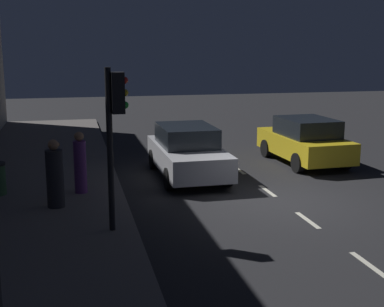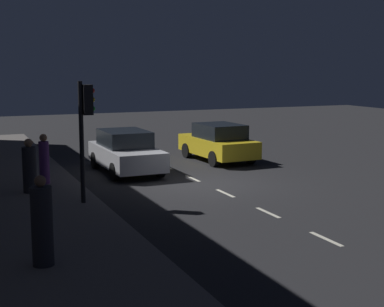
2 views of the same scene
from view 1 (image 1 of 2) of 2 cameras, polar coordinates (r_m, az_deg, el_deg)
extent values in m
plane|color=#232326|center=(14.09, 9.61, -5.08)|extent=(60.00, 60.00, 0.00)
cube|color=#5B5654|center=(13.08, -16.75, -6.39)|extent=(4.50, 32.00, 0.15)
cube|color=beige|center=(27.26, -1.70, 3.15)|extent=(0.12, 1.20, 0.01)
cube|color=beige|center=(24.74, -0.51, 2.29)|extent=(0.12, 1.20, 0.01)
cube|color=beige|center=(22.25, 0.94, 1.23)|extent=(0.12, 1.20, 0.01)
cube|color=beige|center=(19.78, 2.75, -0.09)|extent=(0.12, 1.20, 0.01)
cube|color=beige|center=(17.35, 5.08, -1.78)|extent=(0.12, 1.20, 0.01)
cube|color=beige|center=(14.98, 8.15, -4.01)|extent=(0.12, 1.20, 0.01)
cube|color=beige|center=(12.70, 12.39, -7.04)|extent=(0.12, 1.20, 0.01)
cube|color=beige|center=(10.57, 18.50, -11.27)|extent=(0.12, 1.20, 0.01)
cylinder|color=black|center=(11.04, -8.84, 0.28)|extent=(0.13, 0.13, 3.43)
cube|color=black|center=(10.89, -8.01, 6.50)|extent=(0.26, 0.32, 0.84)
sphere|color=red|center=(10.88, -7.31, 7.85)|extent=(0.15, 0.15, 0.15)
sphere|color=gold|center=(10.90, -7.27, 6.53)|extent=(0.15, 0.15, 0.15)
sphere|color=green|center=(10.93, -7.24, 5.21)|extent=(0.15, 0.15, 0.15)
cube|color=gold|center=(18.63, 11.99, 0.90)|extent=(1.98, 4.15, 0.70)
cube|color=black|center=(18.38, 12.31, 2.80)|extent=(1.68, 2.19, 0.60)
cylinder|color=black|center=(19.45, 8.04, 0.56)|extent=(0.25, 0.65, 0.64)
cylinder|color=black|center=(20.17, 12.45, 0.80)|extent=(0.25, 0.65, 0.64)
cylinder|color=black|center=(17.21, 11.38, -1.00)|extent=(0.25, 0.65, 0.64)
cylinder|color=black|center=(18.02, 16.18, -0.67)|extent=(0.25, 0.65, 0.64)
cube|color=#B7B7BC|center=(16.26, -0.47, -0.38)|extent=(1.86, 4.38, 0.70)
cube|color=black|center=(16.31, -0.61, 1.98)|extent=(1.62, 2.28, 0.60)
cylinder|color=black|center=(15.27, 3.79, -2.39)|extent=(0.23, 0.64, 0.64)
cylinder|color=black|center=(14.87, -2.47, -2.76)|extent=(0.23, 0.64, 0.64)
cylinder|color=black|center=(17.81, 1.20, -0.35)|extent=(0.23, 0.64, 0.64)
cylinder|color=black|center=(17.46, -4.19, -0.62)|extent=(0.23, 0.64, 0.64)
cylinder|color=#232328|center=(13.15, -14.57, -2.65)|extent=(0.53, 0.53, 1.41)
sphere|color=#936B4C|center=(12.97, -14.76, 0.92)|extent=(0.25, 0.25, 0.25)
cube|color=#936B4C|center=(13.01, -14.25, 0.97)|extent=(0.07, 0.08, 0.07)
cylinder|color=#5B2D70|center=(14.27, -11.97, -1.44)|extent=(0.39, 0.39, 1.40)
sphere|color=#936B4C|center=(14.11, -12.11, 1.83)|extent=(0.25, 0.25, 0.25)
cube|color=#936B4C|center=(14.22, -12.03, 1.91)|extent=(0.08, 0.06, 0.07)
camera|label=2|loc=(5.44, -163.74, -11.31)|focal=52.91mm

